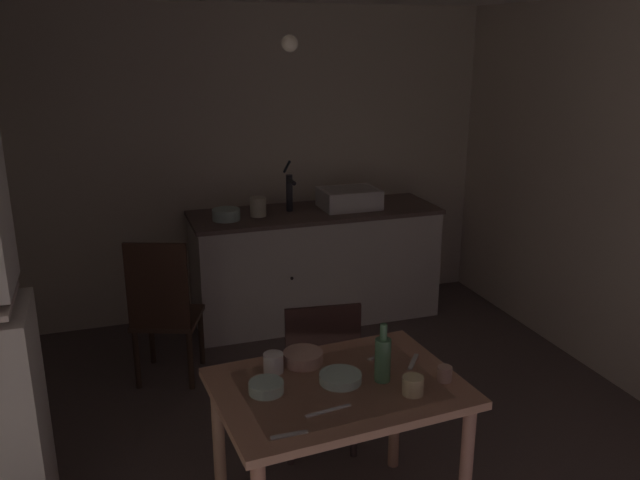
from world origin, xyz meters
The scene contains 22 objects.
ground_plane centered at (0.00, 0.00, 0.00)m, with size 5.33×5.33×0.00m, color #554846.
wall_back centered at (0.00, 2.21, 1.19)m, with size 4.40×0.10×2.38m, color beige.
counter_cabinet centered at (0.66, 1.84, 0.44)m, with size 1.90×0.64×0.87m.
sink_basin centered at (0.94, 1.84, 0.95)m, with size 0.44×0.34×0.15m.
hand_pump centered at (0.47, 1.89, 1.04)m, with size 0.05×0.27×0.39m.
mixing_bowl_counter centered at (-0.03, 1.79, 0.91)m, with size 0.20×0.20×0.08m, color #ADD1C1.
stoneware_crock centered at (0.21, 1.82, 0.94)m, with size 0.12×0.12×0.14m, color beige.
dining_table centered at (0.01, -0.46, 0.63)m, with size 1.08×0.81×0.73m.
chair_far_side centered at (0.12, 0.14, 0.47)m, with size 0.45×0.45×0.88m.
chair_by_counter centered at (-0.57, 1.15, 0.49)m, with size 0.51×0.51×0.97m.
serving_bowl_wide centered at (0.03, -0.44, 0.75)m, with size 0.18×0.18×0.04m, color #ADD1C1.
soup_bowl_small centered at (-0.29, -0.42, 0.75)m, with size 0.15×0.15×0.05m, color #ADD1C1.
sauce_dish centered at (-0.07, -0.23, 0.76)m, with size 0.18×0.18×0.05m, color tan.
mug_tall centered at (0.45, -0.57, 0.76)m, with size 0.06×0.06×0.07m, color tan.
teacup_mint centered at (-0.22, -0.26, 0.77)m, with size 0.09×0.09×0.09m, color white.
teacup_cream centered at (0.27, -0.63, 0.77)m, with size 0.09×0.09×0.08m, color beige.
glass_bottle centered at (0.20, -0.48, 0.84)m, with size 0.07×0.07×0.26m.
table_knife centered at (-0.10, -0.64, 0.73)m, with size 0.20×0.02×0.01m, color silver.
teaspoon_near_bowl centered at (-0.29, -0.75, 0.73)m, with size 0.14×0.02×0.01m, color beige.
teaspoon_by_cup centered at (0.28, -0.27, 0.73)m, with size 0.14×0.02×0.01m, color beige.
serving_spoon centered at (0.40, -0.38, 0.73)m, with size 0.15×0.02×0.01m, color beige.
pendant_bulb centered at (0.02, 0.27, 2.11)m, with size 0.08×0.08×0.08m, color #F9EFCC.
Camera 1 is at (-0.86, -2.79, 2.14)m, focal length 37.04 mm.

